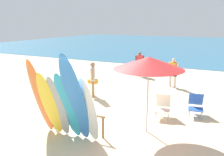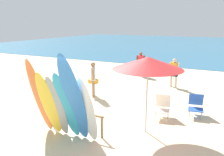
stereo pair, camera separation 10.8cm
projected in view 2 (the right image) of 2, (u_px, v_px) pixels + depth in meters
ground at (175, 63)px, 19.45m from camera, size 60.00×60.00×0.00m
ocean_water at (201, 45)px, 35.06m from camera, size 60.00×40.00×0.02m
surfboard_rack at (76, 116)px, 7.17m from camera, size 1.95×0.07×0.68m
surfboard_orange_0 at (40, 97)px, 6.83m from camera, size 0.50×0.82×2.36m
surfboard_yellow_1 at (49, 104)px, 6.70m from camera, size 0.57×0.78×2.02m
surfboard_grey_2 at (57, 107)px, 6.62m from camera, size 0.48×0.72×1.93m
surfboard_teal_3 at (67, 107)px, 6.45m from camera, size 0.61×0.88×2.07m
surfboard_blue_4 at (74, 100)px, 6.15m from camera, size 0.62×1.09×2.62m
surfboard_white_5 at (87, 111)px, 6.26m from camera, size 0.49×0.69×1.98m
beachgoer_by_water at (93, 77)px, 10.57m from camera, size 0.41×0.53×1.57m
beachgoer_midbeach at (174, 71)px, 12.10m from camera, size 0.52×0.33×1.50m
beachgoer_strolling at (141, 62)px, 14.70m from camera, size 0.52×0.33×1.49m
beach_chair_red at (163, 106)px, 8.29m from camera, size 0.61×0.74×0.83m
beach_chair_blue at (196, 104)px, 8.45m from camera, size 0.61×0.80×0.80m
beach_umbrella at (148, 63)px, 6.78m from camera, size 2.06×2.06×2.33m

